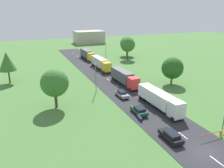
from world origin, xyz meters
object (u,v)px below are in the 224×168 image
at_px(motorcycle_courier, 140,118).
at_px(distant_building, 89,37).
at_px(barrier_gate, 217,133).
at_px(car_second, 139,110).
at_px(lamppost_third, 106,52).
at_px(tree_maple, 55,83).
at_px(truck_third, 101,63).
at_px(tree_oak, 7,61).
at_px(car_third, 122,94).
at_px(tree_pine, 127,44).
at_px(truck_second, 124,77).
at_px(truck_fourth, 87,54).
at_px(truck_lead, 159,99).
at_px(lamppost_second, 96,76).
at_px(tree_birch, 172,68).
at_px(tree_elm, 128,45).
at_px(car_lead, 171,136).

distance_m(motorcycle_courier, distant_building, 101.64).
relative_size(motorcycle_courier, barrier_gate, 0.42).
xyz_separation_m(car_second, lamppost_third, (9.06, 41.83, 3.84)).
bearing_deg(tree_maple, truck_third, 53.78).
distance_m(truck_third, tree_oak, 29.31).
height_order(motorcycle_courier, barrier_gate, barrier_gate).
xyz_separation_m(car_third, tree_pine, (22.86, 44.24, 4.50)).
xyz_separation_m(truck_second, truck_fourth, (-0.03, 35.18, 0.05)).
height_order(truck_lead, truck_second, truck_second).
relative_size(truck_fourth, motorcycle_courier, 6.04).
xyz_separation_m(truck_fourth, car_third, (-4.41, -43.35, -1.37)).
distance_m(truck_fourth, tree_pine, 18.73).
bearing_deg(tree_maple, tree_pine, 49.29).
distance_m(car_third, lamppost_second, 7.81).
height_order(truck_lead, motorcycle_courier, truck_lead).
bearing_deg(truck_second, car_third, -118.51).
bearing_deg(tree_maple, car_third, -0.37).
bearing_deg(tree_pine, motorcycle_courier, -113.77).
bearing_deg(tree_birch, barrier_gate, -111.11).
relative_size(lamppost_second, tree_oak, 0.86).
bearing_deg(tree_pine, truck_second, -117.06).
relative_size(car_third, tree_elm, 0.48).
distance_m(truck_lead, truck_third, 35.14).
relative_size(car_lead, tree_pine, 0.54).
bearing_deg(truck_fourth, distant_building, 72.19).
bearing_deg(tree_elm, truck_third, -145.51).
bearing_deg(truck_lead, distant_building, 81.62).
bearing_deg(car_third, tree_pine, 62.67).
distance_m(truck_fourth, distant_building, 46.49).
xyz_separation_m(motorcycle_courier, barrier_gate, (8.72, -9.81, 0.15)).
relative_size(truck_fourth, tree_elm, 1.31).
xyz_separation_m(truck_third, car_third, (-4.20, -26.47, -1.34)).
xyz_separation_m(car_third, tree_elm, (19.63, 37.08, 5.17)).
distance_m(truck_fourth, lamppost_third, 11.96).
relative_size(truck_lead, tree_oak, 1.54).
relative_size(car_third, tree_maple, 0.53).
bearing_deg(tree_oak, car_second, -52.67).
height_order(truck_third, lamppost_second, lamppost_second).
distance_m(truck_fourth, motorcycle_courier, 55.64).
height_order(motorcycle_courier, tree_birch, tree_birch).
xyz_separation_m(truck_second, lamppost_third, (3.93, 24.16, 2.51)).
relative_size(tree_birch, distant_building, 0.44).
height_order(barrier_gate, distant_building, distant_building).
bearing_deg(motorcycle_courier, car_third, 81.07).
xyz_separation_m(motorcycle_courier, lamppost_third, (10.24, 44.25, 4.12)).
bearing_deg(car_second, truck_second, 73.80).
bearing_deg(lamppost_third, truck_second, -99.24).
distance_m(truck_second, tree_oak, 32.12).
distance_m(truck_lead, lamppost_third, 41.27).
bearing_deg(tree_pine, truck_lead, -109.19).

